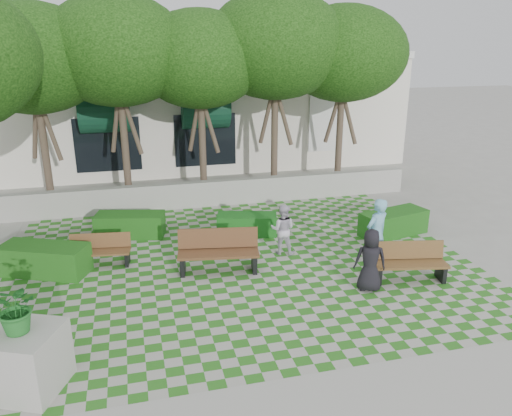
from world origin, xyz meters
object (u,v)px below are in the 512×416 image
object	(u,v)px
hedge_midright	(247,224)
hedge_midleft	(130,225)
hedge_west	(44,260)
person_blue	(376,234)
person_white	(283,229)
person_dark	(370,260)
bench_east	(409,263)
bench_mid	(218,252)
bench_west	(100,251)
planter_front	(24,348)
hedge_east	(393,223)

from	to	relation	value
hedge_midright	hedge_midleft	distance (m)	3.53
hedge_west	person_blue	xyz separation A→B (m)	(8.25, -1.79, 0.57)
person_white	hedge_midleft	bearing A→B (deg)	-6.93
person_white	person_dark	bearing A→B (deg)	141.24
bench_east	hedge_midright	world-z (taller)	bench_east
bench_mid	hedge_west	bearing A→B (deg)	177.08
hedge_midleft	person_blue	size ratio (longest dim) A/B	1.06
hedge_midleft	person_white	world-z (taller)	person_white
bench_east	bench_mid	world-z (taller)	bench_mid
hedge_west	hedge_midleft	bearing A→B (deg)	44.17
bench_west	person_white	xyz separation A→B (m)	(4.88, -0.47, 0.31)
bench_east	person_white	bearing A→B (deg)	149.04
bench_west	hedge_midleft	xyz separation A→B (m)	(0.80, 1.90, -0.05)
person_blue	person_dark	bearing A→B (deg)	34.29
person_blue	bench_east	bearing A→B (deg)	99.56
hedge_west	person_dark	size ratio (longest dim) A/B	1.43
hedge_west	person_white	world-z (taller)	person_white
planter_front	person_blue	bearing A→B (deg)	19.90
bench_mid	person_blue	world-z (taller)	person_blue
hedge_midleft	person_dark	distance (m)	7.34
bench_mid	hedge_east	world-z (taller)	bench_mid
hedge_midleft	person_blue	bearing A→B (deg)	-32.41
person_blue	person_white	distance (m)	2.54
hedge_midright	hedge_west	distance (m)	5.76
bench_west	hedge_midleft	size ratio (longest dim) A/B	0.81
planter_front	person_dark	xyz separation A→B (m)	(7.23, 1.81, -0.04)
bench_east	bench_west	bearing A→B (deg)	170.74
person_dark	hedge_east	bearing A→B (deg)	-109.13
bench_east	planter_front	size ratio (longest dim) A/B	0.95
hedge_midleft	person_white	bearing A→B (deg)	-30.24
bench_east	person_white	size ratio (longest dim) A/B	1.32
hedge_midright	person_blue	size ratio (longest dim) A/B	0.95
person_blue	person_dark	world-z (taller)	person_blue
person_blue	bench_west	bearing A→B (deg)	-38.61
bench_mid	hedge_midright	xyz separation A→B (m)	(1.30, 2.29, -0.21)
bench_west	person_blue	world-z (taller)	person_blue
bench_east	hedge_midright	distance (m)	5.07
bench_mid	person_blue	size ratio (longest dim) A/B	1.13
hedge_midleft	hedge_west	bearing A→B (deg)	-135.83
hedge_midright	bench_mid	bearing A→B (deg)	-119.48
planter_front	person_blue	xyz separation A→B (m)	(7.91, 2.86, 0.14)
bench_east	planter_front	distance (m)	8.67
bench_west	person_white	size ratio (longest dim) A/B	1.15
bench_east	planter_front	xyz separation A→B (m)	(-8.42, -2.05, 0.35)
bench_mid	hedge_west	distance (m)	4.41
person_dark	bench_east	bearing A→B (deg)	-150.42
hedge_west	bench_west	bearing A→B (deg)	7.60
bench_east	person_dark	xyz separation A→B (m)	(-1.19, -0.24, 0.31)
hedge_midleft	bench_west	bearing A→B (deg)	-112.81
hedge_east	hedge_west	size ratio (longest dim) A/B	0.96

